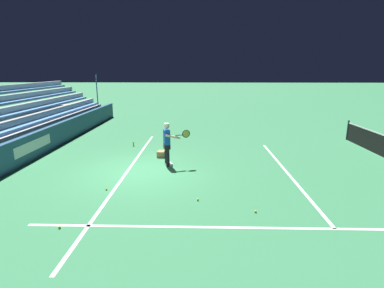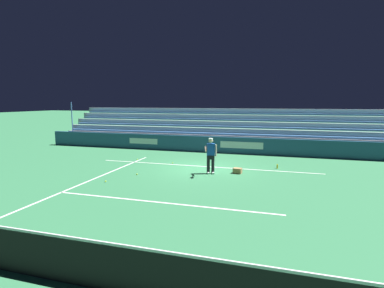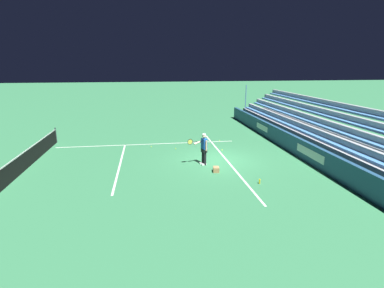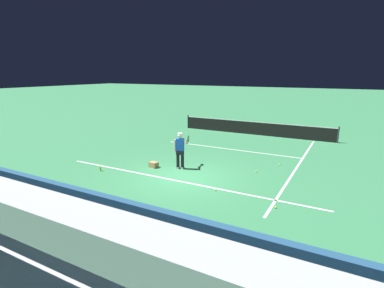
{
  "view_description": "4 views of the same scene",
  "coord_description": "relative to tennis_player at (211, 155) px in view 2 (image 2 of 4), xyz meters",
  "views": [
    {
      "loc": [
        10.69,
        2.22,
        3.73
      ],
      "look_at": [
        -0.97,
        1.92,
        0.83
      ],
      "focal_mm": 28.0,
      "sensor_mm": 36.0,
      "label": 1
    },
    {
      "loc": [
        -3.83,
        14.69,
        3.46
      ],
      "look_at": [
        0.56,
        -0.13,
        1.24
      ],
      "focal_mm": 28.0,
      "sensor_mm": 36.0,
      "label": 2
    },
    {
      "loc": [
        -16.01,
        3.89,
        5.33
      ],
      "look_at": [
        -1.05,
        1.65,
        1.28
      ],
      "focal_mm": 28.0,
      "sensor_mm": 36.0,
      "label": 3
    },
    {
      "loc": [
        6.2,
        -10.6,
        4.45
      ],
      "look_at": [
        -0.53,
        1.81,
        1.04
      ],
      "focal_mm": 28.0,
      "sensor_mm": 36.0,
      "label": 4
    }
  ],
  "objects": [
    {
      "name": "tennis_ball_far_right",
      "position": [
        2.56,
        -1.7,
        -0.86
      ],
      "size": [
        0.07,
        0.07,
        0.07
      ],
      "primitive_type": "sphere",
      "color": "#CCE533",
      "rests_on": "ground"
    },
    {
      "name": "ball_box_cardboard",
      "position": [
        -1.24,
        -0.43,
        -0.76
      ],
      "size": [
        0.44,
        0.35,
        0.26
      ],
      "primitive_type": "cube",
      "rotation": [
        0.0,
        0.0,
        -0.14
      ],
      "color": "#A87F51",
      "rests_on": "ground"
    },
    {
      "name": "tennis_ball_on_baseline",
      "position": [
        3.29,
        1.22,
        -0.86
      ],
      "size": [
        0.07,
        0.07,
        0.07
      ],
      "primitive_type": "sphere",
      "color": "#CCE533",
      "rests_on": "ground"
    },
    {
      "name": "court_baseline_white",
      "position": [
        0.69,
        -1.46,
        -0.89
      ],
      "size": [
        12.0,
        0.1,
        0.01
      ],
      "primitive_type": "cube",
      "color": "white",
      "rests_on": "ground"
    },
    {
      "name": "bleacher_stand",
      "position": [
        0.69,
        -8.14,
        -0.13
      ],
      "size": [
        25.28,
        3.2,
        3.4
      ],
      "color": "#9EA3A8",
      "rests_on": "ground"
    },
    {
      "name": "back_wall_sponsor_board",
      "position": [
        0.7,
        -5.91,
        -0.34
      ],
      "size": [
        26.61,
        0.25,
        1.1
      ],
      "color": "navy",
      "rests_on": "ground"
    },
    {
      "name": "ground_plane",
      "position": [
        0.69,
        -0.96,
        -0.89
      ],
      "size": [
        160.0,
        160.0,
        0.0
      ],
      "primitive_type": "plane",
      "color": "#337A4C"
    },
    {
      "name": "court_sideline_white",
      "position": [
        4.8,
        3.04,
        -0.89
      ],
      "size": [
        0.1,
        12.0,
        0.01
      ],
      "primitive_type": "cube",
      "color": "white",
      "rests_on": "ground"
    },
    {
      "name": "tennis_ball_midcourt",
      "position": [
        4.95,
        -2.11,
        -0.86
      ],
      "size": [
        0.07,
        0.07,
        0.07
      ],
      "primitive_type": "sphere",
      "color": "#CCE533",
      "rests_on": "ground"
    },
    {
      "name": "court_service_line_white",
      "position": [
        0.69,
        4.54,
        -0.89
      ],
      "size": [
        8.22,
        0.1,
        0.01
      ],
      "primitive_type": "cube",
      "color": "white",
      "rests_on": "ground"
    },
    {
      "name": "tennis_net",
      "position": [
        0.69,
        9.33,
        -0.4
      ],
      "size": [
        11.09,
        0.09,
        1.07
      ],
      "color": "#33383D",
      "rests_on": "ground"
    },
    {
      "name": "tennis_player",
      "position": [
        0.0,
        0.0,
        0.0
      ],
      "size": [
        0.58,
        1.07,
        1.71
      ],
      "color": "black",
      "rests_on": "ground"
    },
    {
      "name": "water_bottle",
      "position": [
        -3.07,
        -2.06,
        -0.78
      ],
      "size": [
        0.07,
        0.07,
        0.22
      ],
      "primitive_type": "cylinder",
      "color": "yellow",
      "rests_on": "ground"
    },
    {
      "name": "tennis_ball_far_left",
      "position": [
        4.0,
        2.77,
        -0.86
      ],
      "size": [
        0.07,
        0.07,
        0.07
      ],
      "primitive_type": "sphere",
      "color": "#CCE533",
      "rests_on": "ground"
    }
  ]
}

